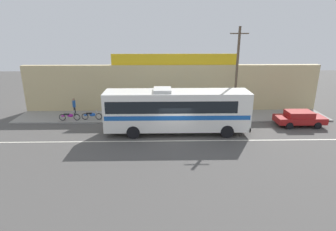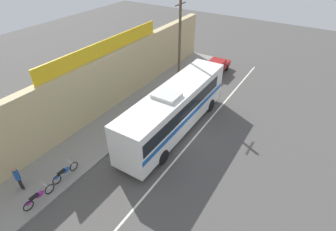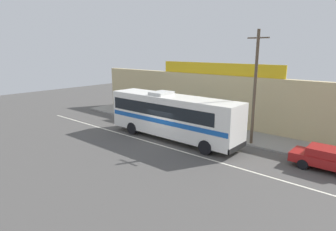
# 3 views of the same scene
# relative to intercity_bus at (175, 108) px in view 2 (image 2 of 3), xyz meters

# --- Properties ---
(ground_plane) EXTENTS (70.00, 70.00, 0.00)m
(ground_plane) POSITION_rel_intercity_bus_xyz_m (-0.10, -0.95, -2.07)
(ground_plane) COLOR #4F4C49
(sidewalk_slab) EXTENTS (30.00, 3.60, 0.14)m
(sidewalk_slab) POSITION_rel_intercity_bus_xyz_m (-0.10, 4.25, -2.00)
(sidewalk_slab) COLOR gray
(sidewalk_slab) RESTS_ON ground_plane
(storefront_facade) EXTENTS (30.00, 0.70, 4.80)m
(storefront_facade) POSITION_rel_intercity_bus_xyz_m (-0.10, 6.40, 0.33)
(storefront_facade) COLOR tan
(storefront_facade) RESTS_ON ground_plane
(storefront_billboard) EXTENTS (12.70, 0.12, 1.10)m
(storefront_billboard) POSITION_rel_intercity_bus_xyz_m (0.19, 6.40, 3.28)
(storefront_billboard) COLOR gold
(storefront_billboard) RESTS_ON storefront_facade
(road_center_stripe) EXTENTS (30.00, 0.14, 0.01)m
(road_center_stripe) POSITION_rel_intercity_bus_xyz_m (-0.10, -1.75, -2.06)
(road_center_stripe) COLOR silver
(road_center_stripe) RESTS_ON ground_plane
(intercity_bus) EXTENTS (11.65, 2.62, 3.78)m
(intercity_bus) POSITION_rel_intercity_bus_xyz_m (0.00, 0.00, 0.00)
(intercity_bus) COLOR white
(intercity_bus) RESTS_ON ground_plane
(parked_car) EXTENTS (4.24, 1.82, 1.37)m
(parked_car) POSITION_rel_intercity_bus_xyz_m (11.09, 1.44, -1.33)
(parked_car) COLOR maroon
(parked_car) RESTS_ON ground_plane
(utility_pole) EXTENTS (1.60, 0.22, 8.37)m
(utility_pole) POSITION_rel_intercity_bus_xyz_m (5.55, 2.86, 2.40)
(utility_pole) COLOR brown
(utility_pole) RESTS_ON sidewalk_slab
(motorcycle_black) EXTENTS (1.91, 0.56, 0.94)m
(motorcycle_black) POSITION_rel_intercity_bus_xyz_m (-7.73, 3.18, -1.50)
(motorcycle_black) COLOR black
(motorcycle_black) RESTS_ON sidewalk_slab
(motorcycle_orange) EXTENTS (1.96, 0.56, 0.94)m
(motorcycle_orange) POSITION_rel_intercity_bus_xyz_m (-9.74, 2.96, -1.50)
(motorcycle_orange) COLOR black
(motorcycle_orange) RESTS_ON sidewalk_slab
(pedestrian_far_right) EXTENTS (0.30, 0.48, 1.72)m
(pedestrian_far_right) POSITION_rel_intercity_bus_xyz_m (-9.72, 4.61, -0.92)
(pedestrian_far_right) COLOR black
(pedestrian_far_right) RESTS_ON sidewalk_slab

